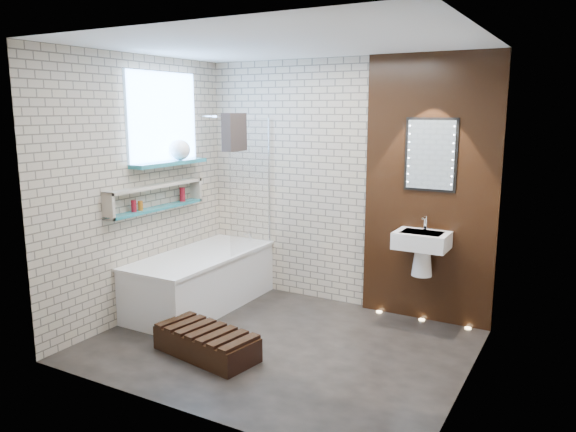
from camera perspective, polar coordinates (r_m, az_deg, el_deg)
The scene contains 15 objects.
ground at distance 5.10m, azimuth -0.84°, elevation -13.07°, with size 3.20×3.20×0.00m, color black.
room_shell at distance 4.73m, azimuth -0.89°, elevation 1.48°, with size 3.24×3.20×2.60m.
walnut_panel at distance 5.54m, azimuth 14.41°, elevation 2.53°, with size 1.30×0.06×2.60m, color black.
clerestory_window at distance 5.87m, azimuth -12.66°, elevation 8.97°, with size 0.18×1.00×0.94m.
display_niche at distance 5.76m, azimuth -13.40°, elevation 1.90°, with size 0.14×1.30×0.26m.
bathtub at distance 6.00m, azimuth -8.90°, elevation -6.51°, with size 0.79×1.74×0.70m.
bath_screen at distance 5.93m, azimuth -3.85°, elevation 3.20°, with size 0.01×0.78×1.40m, color white.
towel at distance 5.64m, azimuth -5.55°, elevation 8.59°, with size 0.11×0.29×0.38m, color #2A2322.
shower_head at distance 6.17m, azimuth -7.03°, elevation 10.15°, with size 0.18×0.18×0.02m, color silver.
washbasin at distance 5.45m, azimuth 13.62°, elevation -3.05°, with size 0.50×0.36×0.58m.
led_mirror at distance 5.46m, azimuth 14.48°, elevation 6.12°, with size 0.50×0.02×0.70m.
walnut_step at distance 4.91m, azimuth -8.39°, elevation -12.88°, with size 0.92×0.41×0.20m, color black.
niche_bottles at distance 5.83m, azimuth -12.86°, elevation 1.67°, with size 0.06×0.78×0.15m.
sill_vases at distance 5.96m, azimuth -11.06°, elevation 6.70°, with size 0.21×0.21×0.21m.
floor_uplights at distance 5.80m, azimuth 13.61°, elevation -10.32°, with size 0.96×0.06×0.01m.
Camera 1 is at (2.34, -4.03, 2.08)m, focal length 34.54 mm.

